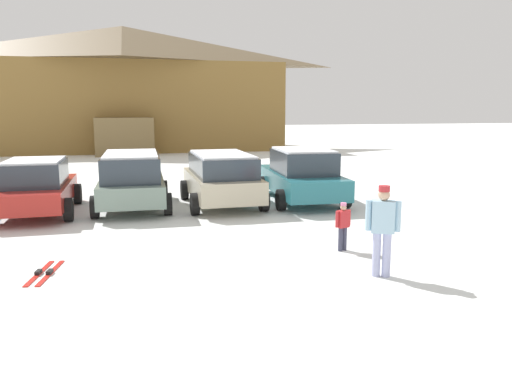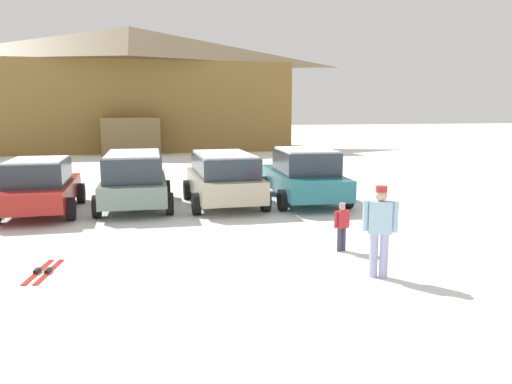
{
  "view_description": "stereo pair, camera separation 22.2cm",
  "coord_description": "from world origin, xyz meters",
  "px_view_note": "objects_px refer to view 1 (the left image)",
  "views": [
    {
      "loc": [
        -1.94,
        -4.19,
        3.03
      ],
      "look_at": [
        0.85,
        7.36,
        1.01
      ],
      "focal_mm": 35.0,
      "sensor_mm": 36.0,
      "label": 1
    },
    {
      "loc": [
        -1.72,
        -4.24,
        3.03
      ],
      "look_at": [
        0.85,
        7.36,
        1.01
      ],
      "focal_mm": 35.0,
      "sensor_mm": 36.0,
      "label": 2
    }
  ],
  "objects_px": {
    "parked_grey_wagon": "(132,179)",
    "parked_teal_hatchback": "(301,175)",
    "parked_red_sedan": "(37,186)",
    "skier_adult_in_blue_parka": "(383,226)",
    "skier_child_in_red_jacket": "(343,224)",
    "parked_beige_suv": "(222,177)",
    "ski_lodge": "(124,88)",
    "pair_of_skis": "(45,273)"
  },
  "relations": [
    {
      "from": "parked_grey_wagon",
      "to": "parked_teal_hatchback",
      "type": "relative_size",
      "value": 0.87
    },
    {
      "from": "parked_red_sedan",
      "to": "skier_adult_in_blue_parka",
      "type": "height_order",
      "value": "skier_adult_in_blue_parka"
    },
    {
      "from": "skier_child_in_red_jacket",
      "to": "parked_beige_suv",
      "type": "bearing_deg",
      "value": 106.45
    },
    {
      "from": "ski_lodge",
      "to": "parked_grey_wagon",
      "type": "distance_m",
      "value": 22.48
    },
    {
      "from": "parked_red_sedan",
      "to": "parked_grey_wagon",
      "type": "relative_size",
      "value": 1.03
    },
    {
      "from": "skier_child_in_red_jacket",
      "to": "pair_of_skis",
      "type": "bearing_deg",
      "value": -178.91
    },
    {
      "from": "skier_adult_in_blue_parka",
      "to": "parked_grey_wagon",
      "type": "bearing_deg",
      "value": 120.56
    },
    {
      "from": "parked_grey_wagon",
      "to": "parked_beige_suv",
      "type": "xyz_separation_m",
      "value": [
        2.72,
        -0.16,
        -0.02
      ]
    },
    {
      "from": "parked_beige_suv",
      "to": "parked_teal_hatchback",
      "type": "xyz_separation_m",
      "value": [
        2.64,
        0.07,
        -0.02
      ]
    },
    {
      "from": "parked_grey_wagon",
      "to": "skier_adult_in_blue_parka",
      "type": "bearing_deg",
      "value": -59.44
    },
    {
      "from": "parked_beige_suv",
      "to": "pair_of_skis",
      "type": "distance_m",
      "value": 7.2
    },
    {
      "from": "skier_adult_in_blue_parka",
      "to": "pair_of_skis",
      "type": "bearing_deg",
      "value": 165.2
    },
    {
      "from": "parked_teal_hatchback",
      "to": "parked_red_sedan",
      "type": "bearing_deg",
      "value": -179.08
    },
    {
      "from": "ski_lodge",
      "to": "skier_adult_in_blue_parka",
      "type": "height_order",
      "value": "ski_lodge"
    },
    {
      "from": "parked_teal_hatchback",
      "to": "parked_grey_wagon",
      "type": "bearing_deg",
      "value": 179.13
    },
    {
      "from": "parked_red_sedan",
      "to": "parked_teal_hatchback",
      "type": "bearing_deg",
      "value": 0.92
    },
    {
      "from": "parked_beige_suv",
      "to": "parked_teal_hatchback",
      "type": "bearing_deg",
      "value": 1.62
    },
    {
      "from": "skier_child_in_red_jacket",
      "to": "parked_teal_hatchback",
      "type": "bearing_deg",
      "value": 80.1
    },
    {
      "from": "pair_of_skis",
      "to": "parked_beige_suv",
      "type": "bearing_deg",
      "value": 53.08
    },
    {
      "from": "parked_grey_wagon",
      "to": "pair_of_skis",
      "type": "xyz_separation_m",
      "value": [
        -1.57,
        -5.87,
        -0.89
      ]
    },
    {
      "from": "parked_grey_wagon",
      "to": "parked_teal_hatchback",
      "type": "bearing_deg",
      "value": -0.87
    },
    {
      "from": "skier_adult_in_blue_parka",
      "to": "pair_of_skis",
      "type": "relative_size",
      "value": 1.13
    },
    {
      "from": "parked_beige_suv",
      "to": "skier_child_in_red_jacket",
      "type": "height_order",
      "value": "parked_beige_suv"
    },
    {
      "from": "parked_red_sedan",
      "to": "parked_teal_hatchback",
      "type": "xyz_separation_m",
      "value": [
        8.01,
        0.13,
        0.06
      ]
    },
    {
      "from": "parked_grey_wagon",
      "to": "skier_adult_in_blue_parka",
      "type": "xyz_separation_m",
      "value": [
        4.4,
        -7.45,
        0.03
      ]
    },
    {
      "from": "parked_grey_wagon",
      "to": "pair_of_skis",
      "type": "relative_size",
      "value": 2.78
    },
    {
      "from": "parked_teal_hatchback",
      "to": "skier_adult_in_blue_parka",
      "type": "bearing_deg",
      "value": -97.48
    },
    {
      "from": "parked_red_sedan",
      "to": "skier_child_in_red_jacket",
      "type": "relative_size",
      "value": 4.01
    },
    {
      "from": "parked_beige_suv",
      "to": "skier_child_in_red_jacket",
      "type": "relative_size",
      "value": 3.97
    },
    {
      "from": "skier_child_in_red_jacket",
      "to": "pair_of_skis",
      "type": "relative_size",
      "value": 0.71
    },
    {
      "from": "ski_lodge",
      "to": "skier_adult_in_blue_parka",
      "type": "bearing_deg",
      "value": -80.68
    },
    {
      "from": "skier_adult_in_blue_parka",
      "to": "pair_of_skis",
      "type": "xyz_separation_m",
      "value": [
        -5.97,
        1.58,
        -0.92
      ]
    },
    {
      "from": "skier_child_in_red_jacket",
      "to": "skier_adult_in_blue_parka",
      "type": "bearing_deg",
      "value": -89.21
    },
    {
      "from": "parked_grey_wagon",
      "to": "parked_teal_hatchback",
      "type": "height_order",
      "value": "parked_teal_hatchback"
    },
    {
      "from": "parked_grey_wagon",
      "to": "parked_teal_hatchback",
      "type": "xyz_separation_m",
      "value": [
        5.37,
        -0.08,
        -0.05
      ]
    },
    {
      "from": "parked_red_sedan",
      "to": "parked_grey_wagon",
      "type": "bearing_deg",
      "value": 4.55
    },
    {
      "from": "parked_beige_suv",
      "to": "parked_teal_hatchback",
      "type": "height_order",
      "value": "parked_teal_hatchback"
    },
    {
      "from": "parked_grey_wagon",
      "to": "skier_child_in_red_jacket",
      "type": "xyz_separation_m",
      "value": [
        4.38,
        -5.76,
        -0.32
      ]
    },
    {
      "from": "pair_of_skis",
      "to": "skier_child_in_red_jacket",
      "type": "bearing_deg",
      "value": 1.09
    },
    {
      "from": "parked_teal_hatchback",
      "to": "pair_of_skis",
      "type": "distance_m",
      "value": 9.08
    },
    {
      "from": "skier_child_in_red_jacket",
      "to": "skier_adult_in_blue_parka",
      "type": "distance_m",
      "value": 1.73
    },
    {
      "from": "parked_red_sedan",
      "to": "pair_of_skis",
      "type": "height_order",
      "value": "parked_red_sedan"
    }
  ]
}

